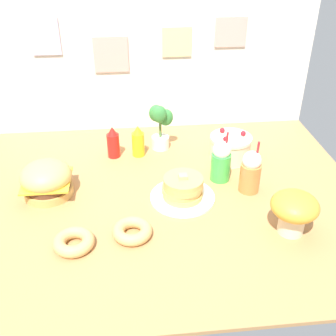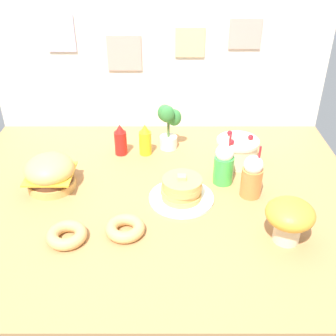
{
  "view_description": "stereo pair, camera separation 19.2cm",
  "coord_description": "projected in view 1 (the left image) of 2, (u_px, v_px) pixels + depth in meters",
  "views": [
    {
      "loc": [
        -0.13,
        -1.83,
        1.32
      ],
      "look_at": [
        0.06,
        0.01,
        0.17
      ],
      "focal_mm": 43.32,
      "sensor_mm": 36.0,
      "label": 1
    },
    {
      "loc": [
        0.06,
        -1.84,
        1.32
      ],
      "look_at": [
        0.06,
        0.01,
        0.17
      ],
      "focal_mm": 43.32,
      "sensor_mm": 36.0,
      "label": 2
    }
  ],
  "objects": [
    {
      "name": "pancake_stack",
      "position": [
        183.0,
        190.0,
        2.21
      ],
      "size": [
        0.36,
        0.36,
        0.15
      ],
      "color": "white",
      "rests_on": "ground_plane"
    },
    {
      "name": "mushroom_stool",
      "position": [
        294.0,
        209.0,
        1.93
      ],
      "size": [
        0.23,
        0.23,
        0.22
      ],
      "color": "beige",
      "rests_on": "ground_plane"
    },
    {
      "name": "donut_chocolate",
      "position": [
        132.0,
        231.0,
        1.96
      ],
      "size": [
        0.19,
        0.19,
        0.06
      ],
      "color": "tan",
      "rests_on": "ground_plane"
    },
    {
      "name": "orange_float_cup",
      "position": [
        250.0,
        171.0,
        2.24
      ],
      "size": [
        0.12,
        0.12,
        0.31
      ],
      "color": "orange",
      "rests_on": "ground_plane"
    },
    {
      "name": "donut_pink_glaze",
      "position": [
        74.0,
        242.0,
        1.89
      ],
      "size": [
        0.19,
        0.19,
        0.06
      ],
      "color": "tan",
      "rests_on": "ground_plane"
    },
    {
      "name": "back_wall",
      "position": [
        146.0,
        60.0,
        2.74
      ],
      "size": [
        2.3,
        0.04,
        0.99
      ],
      "color": "silver",
      "rests_on": "ground_plane"
    },
    {
      "name": "ground_plane",
      "position": [
        158.0,
        197.0,
        2.26
      ],
      "size": [
        2.3,
        1.78,
        0.02
      ],
      "primitive_type": "cube",
      "color": "#B27F4C"
    },
    {
      "name": "layer_cake",
      "position": [
        230.0,
        147.0,
        2.56
      ],
      "size": [
        0.26,
        0.26,
        0.19
      ],
      "color": "beige",
      "rests_on": "ground_plane"
    },
    {
      "name": "ketchup_bottle",
      "position": [
        113.0,
        143.0,
        2.58
      ],
      "size": [
        0.08,
        0.08,
        0.21
      ],
      "color": "red",
      "rests_on": "ground_plane"
    },
    {
      "name": "cream_soda_cup",
      "position": [
        221.0,
        161.0,
        2.34
      ],
      "size": [
        0.12,
        0.12,
        0.31
      ],
      "color": "green",
      "rests_on": "ground_plane"
    },
    {
      "name": "potted_plant",
      "position": [
        160.0,
        125.0,
        2.63
      ],
      "size": [
        0.15,
        0.13,
        0.32
      ],
      "color": "white",
      "rests_on": "ground_plane"
    },
    {
      "name": "burger",
      "position": [
        47.0,
        180.0,
        2.22
      ],
      "size": [
        0.28,
        0.28,
        0.2
      ],
      "color": "#DBA859",
      "rests_on": "ground_plane"
    },
    {
      "name": "mustard_bottle",
      "position": [
        138.0,
        142.0,
        2.59
      ],
      "size": [
        0.08,
        0.08,
        0.21
      ],
      "color": "yellow",
      "rests_on": "ground_plane"
    }
  ]
}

